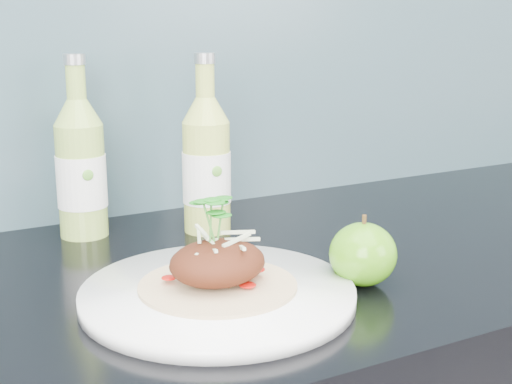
# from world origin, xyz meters

# --- Properties ---
(dinner_plate) EXTENTS (0.36, 0.36, 0.02)m
(dinner_plate) POSITION_xyz_m (-0.06, 1.60, 0.91)
(dinner_plate) COLOR white
(dinner_plate) RESTS_ON kitchen_counter
(pork_taco) EXTENTS (0.17, 0.17, 0.10)m
(pork_taco) POSITION_xyz_m (-0.06, 1.60, 0.95)
(pork_taco) COLOR tan
(pork_taco) RESTS_ON dinner_plate
(green_apple) EXTENTS (0.09, 0.09, 0.08)m
(green_apple) POSITION_xyz_m (0.11, 1.56, 0.94)
(green_apple) COLOR #3F800E
(green_apple) RESTS_ON kitchen_counter
(cider_bottle_left) EXTENTS (0.09, 0.09, 0.25)m
(cider_bottle_left) POSITION_xyz_m (-0.12, 1.91, 1.00)
(cider_bottle_left) COLOR #93B64B
(cider_bottle_left) RESTS_ON kitchen_counter
(cider_bottle_right) EXTENTS (0.09, 0.09, 0.25)m
(cider_bottle_right) POSITION_xyz_m (0.04, 1.84, 1.00)
(cider_bottle_right) COLOR #B2C552
(cider_bottle_right) RESTS_ON kitchen_counter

